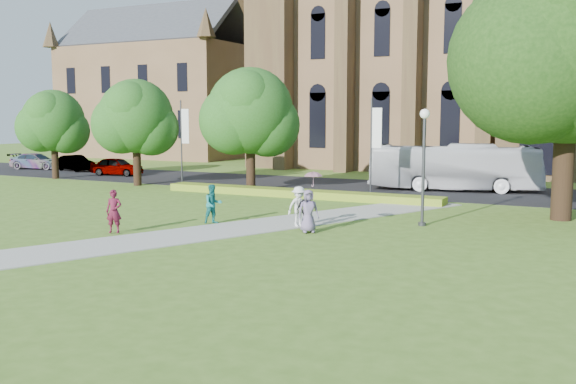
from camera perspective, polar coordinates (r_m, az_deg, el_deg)
The scene contains 23 objects.
ground at distance 26.82m, azimuth -7.63°, elevation -3.87°, with size 160.00×160.00×0.00m, color #496E21.
road at distance 44.61m, azimuth 6.94°, elevation 0.42°, with size 160.00×10.00×0.02m, color black.
footpath at distance 27.63m, azimuth -6.46°, elevation -3.50°, with size 3.20×30.00×0.04m, color #B2B2A8.
flower_hedge at distance 39.11m, azimuth 0.82°, elevation -0.12°, with size 18.00×1.40×0.45m, color #A8A221.
cathedral at distance 62.22m, azimuth 22.52°, elevation 13.73°, with size 52.60×18.25×28.00m.
building_west at distance 80.45m, azimuth -11.05°, elevation 9.73°, with size 22.00×14.00×18.30m.
streetlamp at distance 29.26m, azimuth 11.98°, elevation 3.44°, with size 0.44×0.44×5.24m.
large_tree at distance 33.00m, azimuth 23.76°, elevation 12.20°, with size 9.60×9.60×13.20m.
street_tree_0 at distance 46.59m, azimuth -13.38°, elevation 6.55°, with size 5.20×5.20×7.50m.
street_tree_1 at distance 41.84m, azimuth -3.36°, elevation 7.19°, with size 5.60×5.60×8.05m.
street_tree_2 at distance 53.50m, azimuth -20.13°, elevation 5.95°, with size 4.80×4.80×6.95m.
banner_pole_0 at distance 39.14m, azimuth 7.56°, elevation 4.48°, with size 0.70×0.10×6.00m.
banner_pole_1 at distance 45.65m, azimuth -9.35°, elevation 4.77°, with size 0.70×0.10×6.00m.
tour_coach at distance 43.53m, azimuth 14.57°, elevation 2.14°, with size 2.59×11.08×3.09m, color silver.
car_0 at distance 54.91m, azimuth -14.97°, elevation 2.22°, with size 1.76×4.38×1.49m, color gray.
car_1 at distance 60.34m, azimuth -18.38°, elevation 2.45°, with size 1.48×4.25×1.40m, color gray.
car_2 at distance 63.85m, azimuth -21.46°, elevation 2.57°, with size 2.01×4.95×1.44m, color gray.
pedestrian_0 at distance 27.88m, azimuth -15.21°, elevation -1.66°, with size 0.66×0.44×1.82m, color #551327.
pedestrian_1 at distance 29.40m, azimuth -6.68°, elevation -1.07°, with size 0.87×0.68×1.79m, color #166F6B.
pedestrian_2 at distance 28.49m, azimuth 0.98°, elevation -1.29°, with size 1.15×0.66×1.78m, color white.
pedestrian_3 at distance 28.11m, azimuth 1.64°, elevation -1.59°, with size 0.93×0.39×1.59m, color black.
pedestrian_4 at distance 27.05m, azimuth 1.82°, elevation -1.69°, with size 0.88×0.58×1.81m, color slate.
parasol at distance 26.91m, azimuth 2.27°, elevation 0.92°, with size 0.76×0.76×0.67m, color #C78C9B.
Camera 1 is at (14.85, -21.78, 4.95)m, focal length 40.00 mm.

